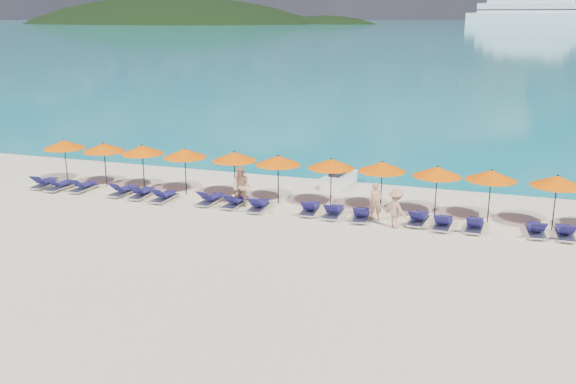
% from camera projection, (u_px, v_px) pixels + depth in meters
% --- Properties ---
extents(ground, '(1400.00, 1400.00, 0.00)m').
position_uv_depth(ground, '(263.00, 243.00, 24.16)').
color(ground, beige).
extents(sea, '(1600.00, 1300.00, 0.01)m').
position_uv_depth(sea, '(501.00, 23.00, 627.31)').
color(sea, '#1FA9B2').
rests_on(sea, ground).
extents(headland_main, '(374.00, 242.00, 126.50)m').
position_uv_depth(headland_main, '(170.00, 64.00, 619.52)').
color(headland_main, black).
rests_on(headland_main, ground).
extents(headland_small, '(162.00, 126.00, 85.50)m').
position_uv_depth(headland_small, '(325.00, 63.00, 591.14)').
color(headland_small, black).
rests_on(headland_small, ground).
extents(cruise_ship, '(129.12, 51.55, 35.66)m').
position_uv_depth(cruise_ship, '(549.00, 13.00, 516.38)').
color(cruise_ship, white).
rests_on(cruise_ship, ground).
extents(jetski, '(1.33, 2.71, 0.93)m').
position_uv_depth(jetski, '(339.00, 179.00, 32.02)').
color(jetski, white).
rests_on(jetski, ground).
extents(beachgoer_a, '(0.66, 0.52, 1.59)m').
position_uv_depth(beachgoer_a, '(376.00, 202.00, 26.64)').
color(beachgoer_a, tan).
rests_on(beachgoer_a, ground).
extents(beachgoer_b, '(0.96, 0.64, 1.84)m').
position_uv_depth(beachgoer_b, '(241.00, 187.00, 28.47)').
color(beachgoer_b, tan).
rests_on(beachgoer_b, ground).
extents(beachgoer_c, '(1.13, 0.96, 1.60)m').
position_uv_depth(beachgoer_c, '(396.00, 209.00, 25.62)').
color(beachgoer_c, tan).
rests_on(beachgoer_c, ground).
extents(umbrella_0, '(2.10, 2.10, 2.28)m').
position_uv_depth(umbrella_0, '(64.00, 144.00, 32.14)').
color(umbrella_0, black).
rests_on(umbrella_0, ground).
extents(umbrella_1, '(2.10, 2.10, 2.28)m').
position_uv_depth(umbrella_1, '(104.00, 147.00, 31.43)').
color(umbrella_1, black).
rests_on(umbrella_1, ground).
extents(umbrella_2, '(2.10, 2.10, 2.28)m').
position_uv_depth(umbrella_2, '(142.00, 150.00, 30.88)').
color(umbrella_2, black).
rests_on(umbrella_2, ground).
extents(umbrella_3, '(2.10, 2.10, 2.28)m').
position_uv_depth(umbrella_3, '(185.00, 153.00, 30.11)').
color(umbrella_3, black).
rests_on(umbrella_3, ground).
extents(umbrella_4, '(2.10, 2.10, 2.28)m').
position_uv_depth(umbrella_4, '(234.00, 156.00, 29.42)').
color(umbrella_4, black).
rests_on(umbrella_4, ground).
extents(umbrella_5, '(2.10, 2.10, 2.28)m').
position_uv_depth(umbrella_5, '(278.00, 160.00, 28.63)').
color(umbrella_5, black).
rests_on(umbrella_5, ground).
extents(umbrella_6, '(2.10, 2.10, 2.28)m').
position_uv_depth(umbrella_6, '(331.00, 164.00, 28.00)').
color(umbrella_6, black).
rests_on(umbrella_6, ground).
extents(umbrella_7, '(2.10, 2.10, 2.28)m').
position_uv_depth(umbrella_7, '(382.00, 167.00, 27.45)').
color(umbrella_7, black).
rests_on(umbrella_7, ground).
extents(umbrella_8, '(2.10, 2.10, 2.28)m').
position_uv_depth(umbrella_8, '(437.00, 172.00, 26.59)').
color(umbrella_8, black).
rests_on(umbrella_8, ground).
extents(umbrella_9, '(2.10, 2.10, 2.28)m').
position_uv_depth(umbrella_9, '(491.00, 175.00, 25.98)').
color(umbrella_9, black).
rests_on(umbrella_9, ground).
extents(umbrella_10, '(2.10, 2.10, 2.28)m').
position_uv_depth(umbrella_10, '(557.00, 181.00, 25.08)').
color(umbrella_10, black).
rests_on(umbrella_10, ground).
extents(lounger_0, '(0.77, 1.75, 0.66)m').
position_uv_depth(lounger_0, '(44.00, 183.00, 31.82)').
color(lounger_0, silver).
rests_on(lounger_0, ground).
extents(lounger_1, '(0.78, 1.75, 0.66)m').
position_uv_depth(lounger_1, '(60.00, 185.00, 31.38)').
color(lounger_1, silver).
rests_on(lounger_1, ground).
extents(lounger_2, '(0.68, 1.72, 0.66)m').
position_uv_depth(lounger_2, '(83.00, 186.00, 31.18)').
color(lounger_2, silver).
rests_on(lounger_2, ground).
extents(lounger_3, '(0.79, 1.75, 0.66)m').
position_uv_depth(lounger_3, '(123.00, 190.00, 30.47)').
color(lounger_3, silver).
rests_on(lounger_3, ground).
extents(lounger_4, '(0.72, 1.73, 0.66)m').
position_uv_depth(lounger_4, '(142.00, 193.00, 30.03)').
color(lounger_4, silver).
rests_on(lounger_4, ground).
extents(lounger_5, '(0.70, 1.73, 0.66)m').
position_uv_depth(lounger_5, '(164.00, 196.00, 29.50)').
color(lounger_5, silver).
rests_on(lounger_5, ground).
extents(lounger_6, '(0.77, 1.75, 0.66)m').
position_uv_depth(lounger_6, '(210.00, 199.00, 29.04)').
color(lounger_6, silver).
rests_on(lounger_6, ground).
extents(lounger_7, '(0.73, 1.74, 0.66)m').
position_uv_depth(lounger_7, '(235.00, 202.00, 28.60)').
color(lounger_7, silver).
rests_on(lounger_7, ground).
extents(lounger_8, '(0.68, 1.72, 0.66)m').
position_uv_depth(lounger_8, '(259.00, 205.00, 28.09)').
color(lounger_8, silver).
rests_on(lounger_8, ground).
extents(lounger_9, '(0.75, 1.74, 0.66)m').
position_uv_depth(lounger_9, '(310.00, 209.00, 27.61)').
color(lounger_9, silver).
rests_on(lounger_9, ground).
extents(lounger_10, '(0.65, 1.71, 0.66)m').
position_uv_depth(lounger_10, '(334.00, 212.00, 27.18)').
color(lounger_10, silver).
rests_on(lounger_10, ground).
extents(lounger_11, '(0.79, 1.75, 0.66)m').
position_uv_depth(lounger_11, '(361.00, 215.00, 26.76)').
color(lounger_11, silver).
rests_on(lounger_11, ground).
extents(lounger_12, '(0.78, 1.75, 0.66)m').
position_uv_depth(lounger_12, '(418.00, 219.00, 26.26)').
color(lounger_12, silver).
rests_on(lounger_12, ground).
extents(lounger_13, '(0.71, 1.73, 0.66)m').
position_uv_depth(lounger_13, '(443.00, 223.00, 25.73)').
color(lounger_13, silver).
rests_on(lounger_13, ground).
extents(lounger_14, '(0.71, 1.73, 0.66)m').
position_uv_depth(lounger_14, '(475.00, 225.00, 25.45)').
color(lounger_14, silver).
rests_on(lounger_14, ground).
extents(lounger_15, '(0.79, 1.76, 0.66)m').
position_uv_depth(lounger_15, '(536.00, 230.00, 24.90)').
color(lounger_15, silver).
rests_on(lounger_15, ground).
extents(lounger_16, '(0.72, 1.73, 0.66)m').
position_uv_depth(lounger_16, '(565.00, 232.00, 24.60)').
color(lounger_16, silver).
rests_on(lounger_16, ground).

